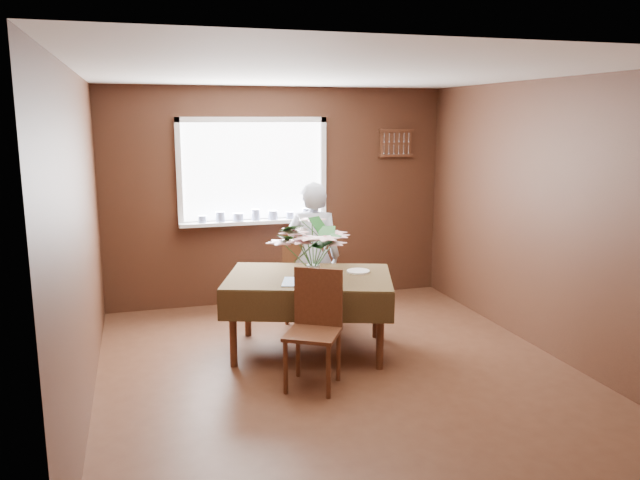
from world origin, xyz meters
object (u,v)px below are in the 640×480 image
object	(u,v)px
dining_table	(309,285)
chair_near	(315,323)
seated_woman	(313,256)
flower_bouquet	(313,243)
chair_far	(307,272)

from	to	relation	value
dining_table	chair_near	xyz separation A→B (m)	(-0.14, -0.71, -0.12)
seated_woman	flower_bouquet	bearing A→B (deg)	94.93
chair_near	flower_bouquet	xyz separation A→B (m)	(0.12, 0.49, 0.55)
chair_far	seated_woman	distance (m)	0.25
chair_far	flower_bouquet	world-z (taller)	flower_bouquet
dining_table	seated_woman	size ratio (longest dim) A/B	1.15
flower_bouquet	chair_near	bearing A→B (deg)	-104.10
dining_table	flower_bouquet	xyz separation A→B (m)	(-0.02, -0.21, 0.43)
chair_far	flower_bouquet	size ratio (longest dim) A/B	1.67
chair_near	flower_bouquet	bearing A→B (deg)	106.77
chair_near	dining_table	bearing A→B (deg)	109.38
chair_far	flower_bouquet	bearing A→B (deg)	111.73
flower_bouquet	dining_table	bearing A→B (deg)	84.76
dining_table	chair_near	bearing A→B (deg)	-82.50
chair_near	seated_woman	bearing A→B (deg)	105.72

